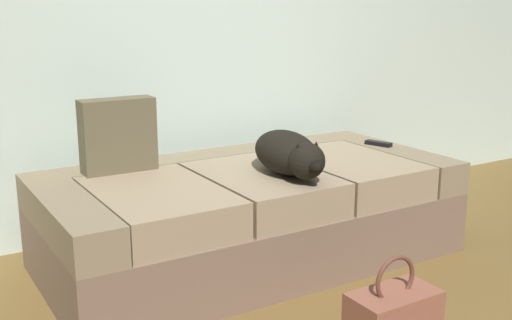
{
  "coord_description": "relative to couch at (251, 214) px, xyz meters",
  "views": [
    {
      "loc": [
        -1.48,
        -1.42,
        1.22
      ],
      "look_at": [
        0.0,
        1.01,
        0.51
      ],
      "focal_mm": 44.11,
      "sensor_mm": 36.0,
      "label": 1
    }
  ],
  "objects": [
    {
      "name": "couch",
      "position": [
        0.0,
        0.0,
        0.0
      ],
      "size": [
        1.96,
        0.95,
        0.46
      ],
      "color": "#7E6351",
      "rests_on": "ground"
    },
    {
      "name": "tv_remote",
      "position": [
        0.86,
        0.05,
        0.24
      ],
      "size": [
        0.09,
        0.16,
        0.02
      ],
      "primitive_type": "cube",
      "rotation": [
        0.0,
        0.0,
        0.33
      ],
      "color": "black",
      "rests_on": "couch"
    },
    {
      "name": "dog_dark",
      "position": [
        0.09,
        -0.2,
        0.33
      ],
      "size": [
        0.3,
        0.58,
        0.2
      ],
      "color": "black",
      "rests_on": "couch"
    },
    {
      "name": "throw_pillow",
      "position": [
        -0.55,
        0.27,
        0.4
      ],
      "size": [
        0.34,
        0.13,
        0.34
      ],
      "primitive_type": "cube",
      "rotation": [
        0.0,
        0.0,
        -0.02
      ],
      "color": "brown",
      "rests_on": "couch"
    }
  ]
}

